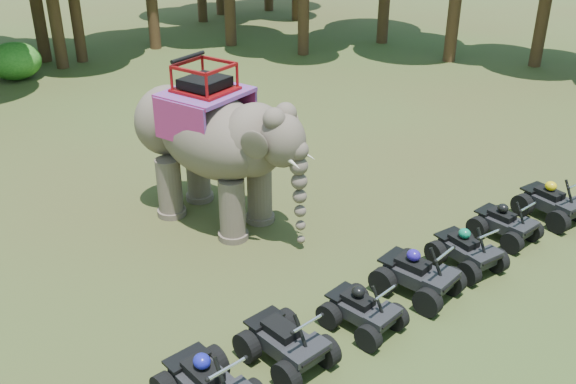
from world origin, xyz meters
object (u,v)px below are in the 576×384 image
at_px(atv_0, 208,379).
at_px(atv_5, 506,219).
at_px(atv_2, 363,304).
at_px(elephant, 212,143).
at_px(atv_1, 286,335).
at_px(atv_3, 419,268).
at_px(atv_4, 468,245).
at_px(atv_6, 554,197).

xyz_separation_m(atv_0, atv_5, (8.91, 0.05, -0.09)).
bearing_deg(atv_2, atv_0, 171.14).
bearing_deg(elephant, atv_1, -126.39).
bearing_deg(atv_3, atv_5, -6.49).
bearing_deg(atv_0, atv_4, -2.72).
bearing_deg(atv_3, atv_4, -10.25).
height_order(atv_3, atv_5, atv_3).
relative_size(atv_0, atv_2, 1.16).
distance_m(atv_0, atv_1, 1.77).
bearing_deg(atv_4, atv_1, -175.86).
distance_m(atv_0, atv_6, 10.80).
distance_m(elephant, atv_0, 7.02).
relative_size(elephant, atv_4, 3.21).
xyz_separation_m(atv_1, atv_4, (5.32, -0.18, -0.04)).
height_order(atv_0, atv_2, atv_0).
height_order(atv_2, atv_4, atv_4).
distance_m(elephant, atv_4, 6.76).
height_order(atv_0, atv_3, atv_0).
bearing_deg(atv_1, elephant, 66.04).
relative_size(atv_0, atv_5, 1.16).
xyz_separation_m(atv_2, atv_4, (3.48, 0.02, 0.02)).
distance_m(atv_2, atv_6, 7.19).
bearing_deg(atv_6, atv_0, -175.19).
distance_m(elephant, atv_1, 6.16).
relative_size(atv_0, atv_6, 1.05).
height_order(atv_0, atv_4, atv_0).
xyz_separation_m(atv_0, atv_3, (5.39, -0.07, -0.02)).
bearing_deg(atv_0, atv_1, 0.16).
relative_size(atv_1, atv_3, 0.98).
xyz_separation_m(elephant, atv_2, (-0.30, -5.77, -1.58)).
xyz_separation_m(atv_5, atv_6, (1.88, -0.20, 0.06)).
bearing_deg(elephant, atv_6, -55.36).
distance_m(elephant, atv_2, 5.99).
distance_m(atv_4, atv_5, 1.84).
distance_m(atv_1, atv_3, 3.63).
height_order(atv_4, atv_5, atv_4).
relative_size(atv_1, atv_6, 1.00).
relative_size(elephant, atv_5, 3.32).
distance_m(atv_2, atv_3, 1.79).
distance_m(atv_3, atv_5, 3.53).
distance_m(atv_0, atv_5, 8.91).
height_order(elephant, atv_5, elephant).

